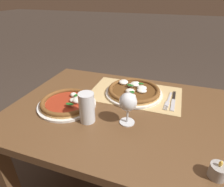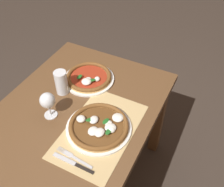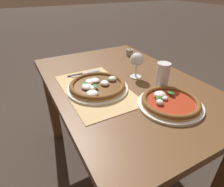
{
  "view_description": "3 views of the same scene",
  "coord_description": "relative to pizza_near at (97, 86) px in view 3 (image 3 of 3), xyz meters",
  "views": [
    {
      "loc": [
        -0.17,
        0.78,
        1.28
      ],
      "look_at": [
        0.1,
        -0.02,
        0.81
      ],
      "focal_mm": 30.0,
      "sensor_mm": 36.0,
      "label": 1
    },
    {
      "loc": [
        -0.69,
        -0.61,
        1.8
      ],
      "look_at": [
        0.23,
        -0.15,
        0.8
      ],
      "focal_mm": 42.0,
      "sensor_mm": 36.0,
      "label": 2
    },
    {
      "loc": [
        0.84,
        -0.53,
        1.25
      ],
      "look_at": [
        0.16,
        -0.16,
        0.78
      ],
      "focal_mm": 30.0,
      "sensor_mm": 36.0,
      "label": 3
    }
  ],
  "objects": [
    {
      "name": "pizza_far",
      "position": [
        0.3,
        0.24,
        -0.0
      ],
      "size": [
        0.31,
        0.31,
        0.05
      ],
      "color": "silver",
      "rests_on": "dining_table"
    },
    {
      "name": "paper_placemat",
      "position": [
        -0.01,
        -0.01,
        -0.02
      ],
      "size": [
        0.53,
        0.32,
        0.0
      ],
      "primitive_type": "cube",
      "color": "tan",
      "rests_on": "dining_table"
    },
    {
      "name": "dining_table",
      "position": [
        -0.02,
        0.18,
        -0.14
      ],
      "size": [
        1.24,
        0.82,
        0.74
      ],
      "color": "brown",
      "rests_on": "ground"
    },
    {
      "name": "votive_candle",
      "position": [
        -0.39,
        0.46,
        0.0
      ],
      "size": [
        0.06,
        0.06,
        0.07
      ],
      "color": "gray",
      "rests_on": "dining_table"
    },
    {
      "name": "knife",
      "position": [
        -0.23,
        0.01,
        -0.02
      ],
      "size": [
        0.02,
        0.22,
        0.01
      ],
      "color": "black",
      "rests_on": "paper_placemat"
    },
    {
      "name": "pizza_near",
      "position": [
        0.0,
        0.0,
        0.0
      ],
      "size": [
        0.33,
        0.33,
        0.05
      ],
      "color": "silver",
      "rests_on": "paper_placemat"
    },
    {
      "name": "wine_glass",
      "position": [
        -0.03,
        0.28,
        0.08
      ],
      "size": [
        0.08,
        0.08,
        0.16
      ],
      "color": "silver",
      "rests_on": "dining_table"
    },
    {
      "name": "fork",
      "position": [
        -0.2,
        0.02,
        -0.02
      ],
      "size": [
        0.04,
        0.2,
        0.0
      ],
      "color": "#B7B7BC",
      "rests_on": "paper_placemat"
    },
    {
      "name": "pint_glass",
      "position": [
        0.15,
        0.32,
        0.05
      ],
      "size": [
        0.07,
        0.07,
        0.15
      ],
      "color": "silver",
      "rests_on": "dining_table"
    },
    {
      "name": "ground_plane",
      "position": [
        -0.02,
        0.18,
        -0.76
      ],
      "size": [
        24.0,
        24.0,
        0.0
      ],
      "primitive_type": "plane",
      "color": "#382D26"
    }
  ]
}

